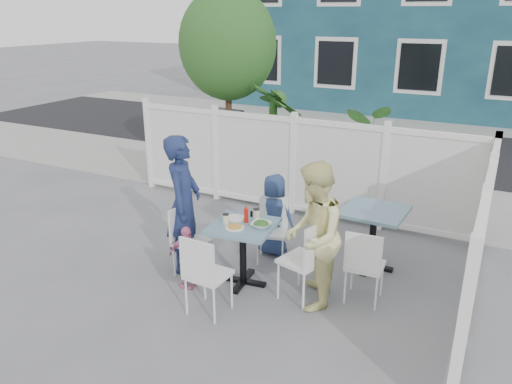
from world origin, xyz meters
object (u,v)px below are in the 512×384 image
at_px(utility_cabinet, 223,142).
at_px(chair_back, 273,225).
at_px(main_table, 243,238).
at_px(chair_near, 204,270).
at_px(spare_table, 374,223).
at_px(chair_left, 187,235).
at_px(man, 184,204).
at_px(woman, 313,236).
at_px(toddler, 187,257).
at_px(chair_right, 308,255).
at_px(boy, 274,215).

relative_size(utility_cabinet, chair_back, 1.41).
relative_size(main_table, chair_near, 0.86).
relative_size(chair_back, chair_near, 0.90).
height_order(spare_table, chair_left, chair_left).
height_order(spare_table, man, man).
bearing_deg(chair_near, main_table, 89.61).
distance_m(chair_left, woman, 1.70).
relative_size(utility_cabinet, toddler, 1.52).
relative_size(main_table, chair_right, 0.82).
bearing_deg(man, boy, -63.19).
bearing_deg(boy, chair_near, 90.73).
bearing_deg(utility_cabinet, chair_right, -39.39).
relative_size(chair_left, chair_back, 1.03).
bearing_deg(woman, spare_table, 145.74).
bearing_deg(spare_table, chair_back, -163.58).
height_order(main_table, chair_near, chair_near).
xyz_separation_m(main_table, chair_right, (0.85, -0.02, -0.02)).
height_order(spare_table, toddler, spare_table).
bearing_deg(toddler, chair_right, 5.52).
bearing_deg(chair_left, woman, 94.25).
relative_size(boy, toddler, 1.45).
bearing_deg(chair_back, man, 21.58).
height_order(chair_right, chair_back, chair_right).
xyz_separation_m(woman, boy, (-0.91, 0.95, -0.27)).
bearing_deg(woman, utility_cabinet, -154.62).
relative_size(utility_cabinet, boy, 1.05).
bearing_deg(utility_cabinet, spare_table, -26.44).
bearing_deg(boy, chair_back, 110.17).
relative_size(main_table, spare_table, 1.01).
distance_m(chair_near, woman, 1.24).
xyz_separation_m(chair_right, man, (-1.71, 0.05, 0.30)).
xyz_separation_m(spare_table, chair_back, (-1.25, -0.37, -0.13)).
bearing_deg(main_table, chair_left, -175.22).
distance_m(chair_left, chair_back, 1.15).
xyz_separation_m(chair_back, man, (-0.90, -0.72, 0.39)).
distance_m(chair_right, woman, 0.26).
distance_m(chair_left, chair_right, 1.62).
bearing_deg(chair_near, chair_left, 137.42).
xyz_separation_m(spare_table, chair_near, (-1.33, -1.92, -0.07)).
relative_size(man, toddler, 2.25).
relative_size(chair_right, woman, 0.60).
distance_m(main_table, chair_left, 0.78).
bearing_deg(chair_back, chair_near, 69.70).
distance_m(main_table, chair_back, 0.76).
relative_size(chair_right, boy, 0.88).
distance_m(utility_cabinet, chair_left, 4.44).
height_order(woman, toddler, woman).
bearing_deg(man, spare_table, -82.24).
bearing_deg(chair_right, chair_left, 107.57).
distance_m(spare_table, chair_near, 2.34).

